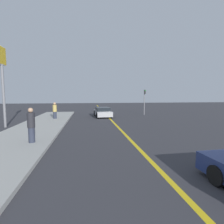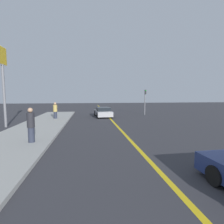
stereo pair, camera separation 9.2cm
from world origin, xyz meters
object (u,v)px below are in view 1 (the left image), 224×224
object	(u,v)px
car_ahead_center	(103,112)
traffic_light	(144,99)
roadside_sign	(2,69)
pedestrian_mid_group	(55,111)
pedestrian_near_curb	(31,125)

from	to	relation	value
car_ahead_center	traffic_light	xyz separation A→B (m)	(5.70, 1.24, 1.51)
traffic_light	roadside_sign	distance (m)	16.15
car_ahead_center	pedestrian_mid_group	xyz separation A→B (m)	(-5.27, -2.06, 0.43)
traffic_light	roadside_sign	bearing A→B (deg)	-153.70
traffic_light	pedestrian_mid_group	bearing A→B (deg)	-163.27
traffic_light	roadside_sign	size ratio (longest dim) A/B	0.51
pedestrian_near_curb	pedestrian_mid_group	size ratio (longest dim) A/B	1.06
pedestrian_near_curb	traffic_light	distance (m)	16.60
pedestrian_near_curb	roadside_sign	xyz separation A→B (m)	(-3.78, 5.76, 3.65)
pedestrian_near_curb	roadside_sign	size ratio (longest dim) A/B	0.28
car_ahead_center	roadside_sign	xyz separation A→B (m)	(-8.58, -5.82, 4.15)
pedestrian_near_curb	pedestrian_mid_group	bearing A→B (deg)	92.85
pedestrian_mid_group	roadside_sign	world-z (taller)	roadside_sign
car_ahead_center	pedestrian_near_curb	bearing A→B (deg)	-115.79
car_ahead_center	traffic_light	world-z (taller)	traffic_light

